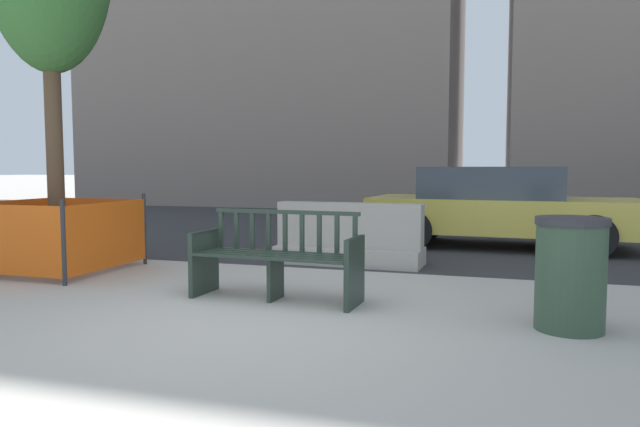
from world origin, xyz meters
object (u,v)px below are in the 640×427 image
object	(u,v)px
construction_fence	(58,233)
car_taxi_near	(498,206)
street_bench	(276,260)
jersey_barrier_centre	(349,239)
trash_bin	(570,274)

from	to	relation	value
construction_fence	car_taxi_near	xyz separation A→B (m)	(5.38, 3.99, 0.20)
street_bench	jersey_barrier_centre	world-z (taller)	street_bench
trash_bin	street_bench	bearing A→B (deg)	173.23
street_bench	car_taxi_near	xyz separation A→B (m)	(2.12, 4.67, 0.28)
construction_fence	car_taxi_near	size ratio (longest dim) A/B	0.36
jersey_barrier_centre	car_taxi_near	bearing A→B (deg)	51.09
jersey_barrier_centre	construction_fence	bearing A→B (deg)	-155.26
street_bench	trash_bin	bearing A→B (deg)	-6.77
construction_fence	car_taxi_near	world-z (taller)	car_taxi_near
street_bench	jersey_barrier_centre	bearing A→B (deg)	85.68
jersey_barrier_centre	construction_fence	world-z (taller)	construction_fence
jersey_barrier_centre	construction_fence	size ratio (longest dim) A/B	1.29
jersey_barrier_centre	car_taxi_near	distance (m)	3.11
street_bench	car_taxi_near	size ratio (longest dim) A/B	0.40
street_bench	jersey_barrier_centre	xyz separation A→B (m)	(0.17, 2.26, -0.06)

